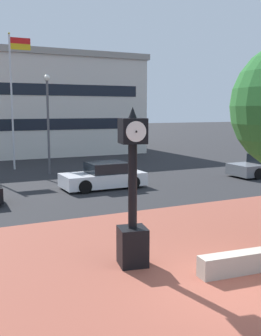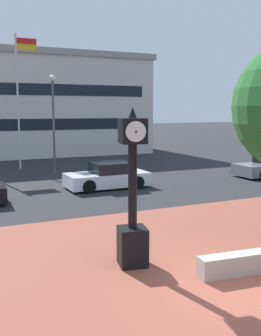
# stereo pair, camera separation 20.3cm
# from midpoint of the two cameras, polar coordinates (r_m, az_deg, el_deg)

# --- Properties ---
(ground_plane) EXTENTS (200.00, 200.00, 0.00)m
(ground_plane) POSITION_cam_midpoint_polar(r_m,az_deg,el_deg) (9.33, 14.65, -16.38)
(ground_plane) COLOR #262628
(plaza_brick_paving) EXTENTS (44.00, 11.03, 0.01)m
(plaza_brick_paving) POSITION_cam_midpoint_polar(r_m,az_deg,el_deg) (10.43, 9.10, -13.48)
(plaza_brick_paving) COLOR brown
(plaza_brick_paving) RESTS_ON ground
(planter_wall) EXTENTS (3.22, 0.71, 0.50)m
(planter_wall) POSITION_cam_midpoint_polar(r_m,az_deg,el_deg) (10.38, 17.26, -12.40)
(planter_wall) COLOR #ADA393
(planter_wall) RESTS_ON ground
(street_clock) EXTENTS (0.80, 0.80, 3.93)m
(street_clock) POSITION_cam_midpoint_polar(r_m,az_deg,el_deg) (9.84, -0.30, -5.07)
(street_clock) COLOR black
(street_clock) RESTS_ON ground
(car_street_far) EXTENTS (4.09, 2.00, 1.28)m
(car_street_far) POSITION_cam_midpoint_polar(r_m,az_deg,el_deg) (19.93, -4.12, -1.23)
(car_street_far) COLOR silver
(car_street_far) RESTS_ON ground
(flagpole_secondary) EXTENTS (1.38, 0.14, 8.68)m
(flagpole_secondary) POSITION_cam_midpoint_polar(r_m,az_deg,el_deg) (27.12, -16.60, 10.19)
(flagpole_secondary) COLOR silver
(flagpole_secondary) RESTS_ON ground
(civic_building) EXTENTS (22.65, 15.83, 8.68)m
(civic_building) POSITION_cam_midpoint_polar(r_m,az_deg,el_deg) (39.88, -17.75, 8.58)
(civic_building) COLOR beige
(civic_building) RESTS_ON ground
(street_lamp_post) EXTENTS (0.36, 0.36, 5.90)m
(street_lamp_post) POSITION_cam_midpoint_polar(r_m,az_deg,el_deg) (24.48, -11.94, 7.65)
(street_lamp_post) COLOR #4C4C51
(street_lamp_post) RESTS_ON ground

